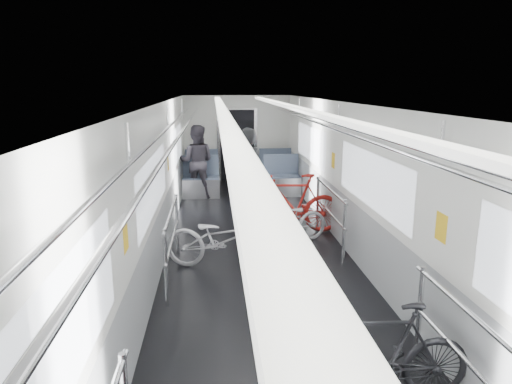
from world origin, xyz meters
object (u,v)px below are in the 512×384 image
bike_left_far (223,239)px  person_seated (197,161)px  bike_right_far (292,203)px  person_standing (247,176)px  bike_right_mid (286,221)px  bike_right_near (383,353)px  bike_aisle (254,203)px

bike_left_far → person_seated: person_seated is taller
bike_right_far → person_standing: (-0.79, 0.73, 0.39)m
bike_left_far → bike_right_far: bike_right_far is taller
bike_right_mid → bike_left_far: bearing=-62.2°
bike_right_mid → bike_right_near: bearing=-13.0°
bike_left_far → person_standing: 2.47m
bike_left_far → bike_right_far: (1.31, 1.64, 0.09)m
bike_right_mid → bike_aisle: bike_aisle is taller
bike_right_far → person_seated: person_seated is taller
bike_left_far → bike_right_mid: 1.51m
bike_left_far → person_standing: bearing=3.8°
bike_aisle → bike_left_far: bearing=-101.9°
bike_aisle → person_standing: 0.55m
bike_aisle → bike_right_near: bearing=-78.8°
bike_right_mid → bike_right_far: size_ratio=0.84×
person_seated → bike_right_far: bearing=130.0°
bike_right_far → person_seated: (-1.84, 2.94, 0.33)m
bike_left_far → bike_right_far: 2.10m
bike_right_far → bike_aisle: (-0.65, 0.63, -0.13)m
bike_left_far → bike_right_near: 3.29m
person_seated → bike_left_far: bearing=104.5°
bike_right_mid → person_standing: person_standing is taller
bike_right_far → bike_right_mid: bearing=-14.9°
person_standing → person_seated: person_standing is taller
person_seated → person_standing: bearing=123.3°
bike_right_mid → person_seated: size_ratio=0.87×
bike_right_near → bike_right_mid: size_ratio=0.98×
person_seated → bike_aisle: bearing=125.2°
bike_left_far → person_seated: 4.63m
bike_right_mid → bike_right_far: bearing=144.6°
bike_left_far → bike_right_near: size_ratio=1.17×
bike_aisle → person_seated: (-1.19, 2.31, 0.46)m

